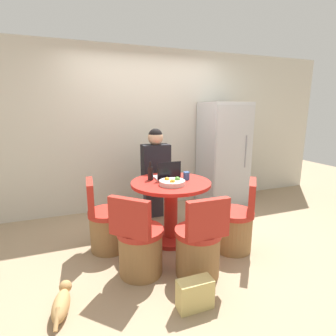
{
  "coord_description": "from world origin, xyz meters",
  "views": [
    {
      "loc": [
        -1.19,
        -2.77,
        1.64
      ],
      "look_at": [
        -0.07,
        0.22,
        0.92
      ],
      "focal_mm": 28.0,
      "sensor_mm": 36.0,
      "label": 1
    }
  ],
  "objects_px": {
    "cat": "(62,303)",
    "laptop": "(167,175)",
    "chair_near_camera": "(199,248)",
    "bottle": "(150,173)",
    "chair_left_side": "(107,226)",
    "handbag": "(195,294)",
    "chair_near_left_corner": "(140,247)",
    "chair_near_right_corner": "(235,226)",
    "fruit_bowl": "(172,182)",
    "person_seated": "(155,170)",
    "dining_table": "(171,203)",
    "refrigerator": "(223,154)"
  },
  "relations": [
    {
      "from": "chair_near_camera",
      "to": "bottle",
      "type": "bearing_deg",
      "value": -77.36
    },
    {
      "from": "chair_left_side",
      "to": "person_seated",
      "type": "relative_size",
      "value": 0.62
    },
    {
      "from": "chair_left_side",
      "to": "laptop",
      "type": "distance_m",
      "value": 0.96
    },
    {
      "from": "chair_near_camera",
      "to": "person_seated",
      "type": "distance_m",
      "value": 1.58
    },
    {
      "from": "laptop",
      "to": "cat",
      "type": "relative_size",
      "value": 0.63
    },
    {
      "from": "dining_table",
      "to": "laptop",
      "type": "relative_size",
      "value": 3.18
    },
    {
      "from": "laptop",
      "to": "bottle",
      "type": "bearing_deg",
      "value": -2.53
    },
    {
      "from": "dining_table",
      "to": "chair_near_camera",
      "type": "relative_size",
      "value": 1.15
    },
    {
      "from": "refrigerator",
      "to": "fruit_bowl",
      "type": "bearing_deg",
      "value": -141.33
    },
    {
      "from": "chair_near_camera",
      "to": "person_seated",
      "type": "height_order",
      "value": "person_seated"
    },
    {
      "from": "chair_left_side",
      "to": "bottle",
      "type": "height_order",
      "value": "bottle"
    },
    {
      "from": "cat",
      "to": "chair_near_right_corner",
      "type": "bearing_deg",
      "value": -69.9
    },
    {
      "from": "chair_left_side",
      "to": "handbag",
      "type": "relative_size",
      "value": 2.86
    },
    {
      "from": "person_seated",
      "to": "chair_left_side",
      "type": "bearing_deg",
      "value": 39.69
    },
    {
      "from": "fruit_bowl",
      "to": "cat",
      "type": "bearing_deg",
      "value": -150.62
    },
    {
      "from": "chair_near_right_corner",
      "to": "fruit_bowl",
      "type": "bearing_deg",
      "value": -79.48
    },
    {
      "from": "fruit_bowl",
      "to": "person_seated",
      "type": "bearing_deg",
      "value": 86.03
    },
    {
      "from": "person_seated",
      "to": "fruit_bowl",
      "type": "distance_m",
      "value": 0.86
    },
    {
      "from": "chair_left_side",
      "to": "person_seated",
      "type": "distance_m",
      "value": 1.16
    },
    {
      "from": "refrigerator",
      "to": "handbag",
      "type": "xyz_separation_m",
      "value": [
        -1.57,
        -2.14,
        -0.75
      ]
    },
    {
      "from": "chair_near_left_corner",
      "to": "person_seated",
      "type": "xyz_separation_m",
      "value": [
        0.57,
        1.28,
        0.48
      ]
    },
    {
      "from": "person_seated",
      "to": "laptop",
      "type": "bearing_deg",
      "value": 88.52
    },
    {
      "from": "dining_table",
      "to": "chair_left_side",
      "type": "distance_m",
      "value": 0.82
    },
    {
      "from": "chair_near_left_corner",
      "to": "fruit_bowl",
      "type": "height_order",
      "value": "fruit_bowl"
    },
    {
      "from": "fruit_bowl",
      "to": "refrigerator",
      "type": "bearing_deg",
      "value": 38.67
    },
    {
      "from": "chair_near_right_corner",
      "to": "person_seated",
      "type": "relative_size",
      "value": 0.62
    },
    {
      "from": "person_seated",
      "to": "dining_table",
      "type": "bearing_deg",
      "value": 88.22
    },
    {
      "from": "chair_near_camera",
      "to": "handbag",
      "type": "bearing_deg",
      "value": 60.36
    },
    {
      "from": "laptop",
      "to": "chair_near_left_corner",
      "type": "bearing_deg",
      "value": 52.08
    },
    {
      "from": "cat",
      "to": "laptop",
      "type": "bearing_deg",
      "value": -42.76
    },
    {
      "from": "chair_near_right_corner",
      "to": "handbag",
      "type": "height_order",
      "value": "chair_near_right_corner"
    },
    {
      "from": "chair_near_right_corner",
      "to": "fruit_bowl",
      "type": "relative_size",
      "value": 2.83
    },
    {
      "from": "chair_near_right_corner",
      "to": "chair_left_side",
      "type": "distance_m",
      "value": 1.51
    },
    {
      "from": "chair_left_side",
      "to": "bottle",
      "type": "xyz_separation_m",
      "value": [
        0.58,
        0.12,
        0.57
      ]
    },
    {
      "from": "cat",
      "to": "handbag",
      "type": "distance_m",
      "value": 1.1
    },
    {
      "from": "refrigerator",
      "to": "chair_near_camera",
      "type": "bearing_deg",
      "value": -127.57
    },
    {
      "from": "chair_near_camera",
      "to": "cat",
      "type": "height_order",
      "value": "chair_near_camera"
    },
    {
      "from": "laptop",
      "to": "cat",
      "type": "distance_m",
      "value": 1.8
    },
    {
      "from": "chair_near_right_corner",
      "to": "chair_left_side",
      "type": "relative_size",
      "value": 1.0
    },
    {
      "from": "chair_near_left_corner",
      "to": "cat",
      "type": "height_order",
      "value": "chair_near_left_corner"
    },
    {
      "from": "handbag",
      "to": "refrigerator",
      "type": "bearing_deg",
      "value": 53.7
    },
    {
      "from": "dining_table",
      "to": "chair_near_camera",
      "type": "xyz_separation_m",
      "value": [
        -0.01,
        -0.79,
        -0.2
      ]
    },
    {
      "from": "chair_near_right_corner",
      "to": "handbag",
      "type": "xyz_separation_m",
      "value": [
        -0.86,
        -0.7,
        -0.16
      ]
    },
    {
      "from": "cat",
      "to": "handbag",
      "type": "xyz_separation_m",
      "value": [
        1.05,
        -0.34,
        0.05
      ]
    },
    {
      "from": "chair_left_side",
      "to": "handbag",
      "type": "height_order",
      "value": "chair_left_side"
    },
    {
      "from": "refrigerator",
      "to": "chair_left_side",
      "type": "relative_size",
      "value": 2.05
    },
    {
      "from": "laptop",
      "to": "refrigerator",
      "type": "bearing_deg",
      "value": -148.89
    },
    {
      "from": "chair_near_left_corner",
      "to": "handbag",
      "type": "height_order",
      "value": "chair_near_left_corner"
    },
    {
      "from": "bottle",
      "to": "chair_near_left_corner",
      "type": "bearing_deg",
      "value": -115.05
    },
    {
      "from": "chair_near_right_corner",
      "to": "bottle",
      "type": "bearing_deg",
      "value": -89.78
    }
  ]
}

